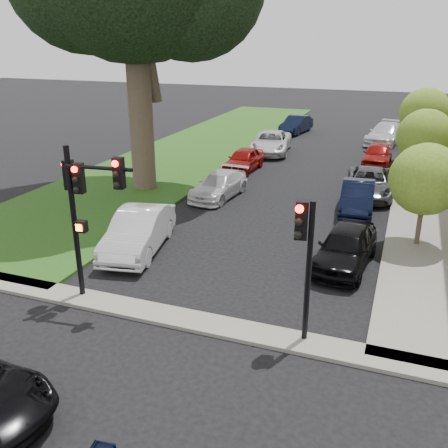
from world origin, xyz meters
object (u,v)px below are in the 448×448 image
(car_parked_8, at_px, (271,142))
(car_parked_5, at_px, (138,231))
(car_parked_7, at_px, (244,160))
(traffic_signal_secondary, at_px, (305,246))
(small_tree_c, at_px, (425,113))
(car_parked_9, at_px, (296,125))
(small_tree_a, at_px, (426,179))
(car_parked_0, at_px, (346,247))
(car_parked_4, at_px, (385,134))
(car_parked_1, at_px, (357,197))
(car_parked_3, at_px, (377,154))
(car_parked_6, at_px, (219,185))
(car_parked_2, at_px, (369,183))
(small_tree_b, at_px, (425,137))
(traffic_signal_main, at_px, (83,197))

(car_parked_8, bearing_deg, car_parked_5, -98.74)
(car_parked_7, bearing_deg, traffic_signal_secondary, -64.41)
(small_tree_c, distance_m, car_parked_9, 12.60)
(small_tree_a, height_order, car_parked_7, small_tree_a)
(car_parked_0, relative_size, car_parked_4, 0.81)
(car_parked_5, xyz_separation_m, car_parked_7, (-0.03, 12.98, -0.11))
(car_parked_1, xyz_separation_m, car_parked_9, (-7.16, 18.75, 0.02))
(car_parked_4, bearing_deg, traffic_signal_secondary, -80.88)
(car_parked_0, xyz_separation_m, car_parked_5, (-7.66, -1.36, 0.06))
(car_parked_9, bearing_deg, car_parked_0, -64.59)
(traffic_signal_secondary, distance_m, car_parked_9, 31.22)
(car_parked_3, distance_m, car_parked_5, 18.85)
(car_parked_7, bearing_deg, car_parked_0, -53.98)
(car_parked_6, bearing_deg, car_parked_8, 96.67)
(traffic_signal_secondary, bearing_deg, car_parked_1, 88.87)
(small_tree_c, xyz_separation_m, traffic_signal_secondary, (-2.96, -22.96, -0.35))
(car_parked_1, xyz_separation_m, car_parked_8, (-7.13, 10.61, 0.05))
(car_parked_2, xyz_separation_m, car_parked_9, (-7.46, 16.05, 0.03))
(car_parked_3, relative_size, car_parked_5, 0.86)
(small_tree_b, xyz_separation_m, car_parked_4, (-2.49, 12.24, -2.12))
(traffic_signal_main, bearing_deg, car_parked_1, 59.27)
(traffic_signal_main, relative_size, car_parked_5, 1.01)
(small_tree_a, height_order, car_parked_9, small_tree_a)
(car_parked_0, distance_m, car_parked_8, 18.54)
(traffic_signal_secondary, height_order, car_parked_3, traffic_signal_secondary)
(car_parked_1, bearing_deg, traffic_signal_secondary, -94.87)
(car_parked_2, height_order, car_parked_9, car_parked_9)
(car_parked_4, relative_size, car_parked_9, 1.23)
(traffic_signal_secondary, relative_size, car_parked_1, 0.96)
(car_parked_0, height_order, car_parked_5, car_parked_5)
(small_tree_c, distance_m, traffic_signal_secondary, 23.15)
(car_parked_4, xyz_separation_m, car_parked_5, (-7.62, -24.44, 0.02))
(car_parked_4, height_order, car_parked_6, car_parked_4)
(small_tree_b, height_order, traffic_signal_secondary, small_tree_b)
(car_parked_2, height_order, car_parked_5, car_parked_5)
(traffic_signal_secondary, bearing_deg, car_parked_7, 113.04)
(small_tree_a, xyz_separation_m, car_parked_6, (-9.64, 3.23, -2.11))
(car_parked_4, distance_m, car_parked_5, 25.60)
(small_tree_b, distance_m, car_parked_1, 5.67)
(small_tree_a, height_order, car_parked_3, small_tree_a)
(car_parked_0, distance_m, car_parked_4, 23.08)
(small_tree_b, height_order, traffic_signal_main, traffic_signal_main)
(car_parked_6, distance_m, car_parked_8, 10.92)
(car_parked_9, bearing_deg, car_parked_1, -60.19)
(car_parked_7, relative_size, car_parked_8, 0.75)
(car_parked_1, xyz_separation_m, car_parked_4, (0.24, 16.70, 0.08))
(traffic_signal_secondary, xyz_separation_m, car_parked_4, (0.47, 28.32, -2.05))
(car_parked_8, bearing_deg, car_parked_0, -74.40)
(car_parked_3, height_order, car_parked_8, car_parked_8)
(small_tree_a, xyz_separation_m, car_parked_4, (-2.49, 20.24, -1.96))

